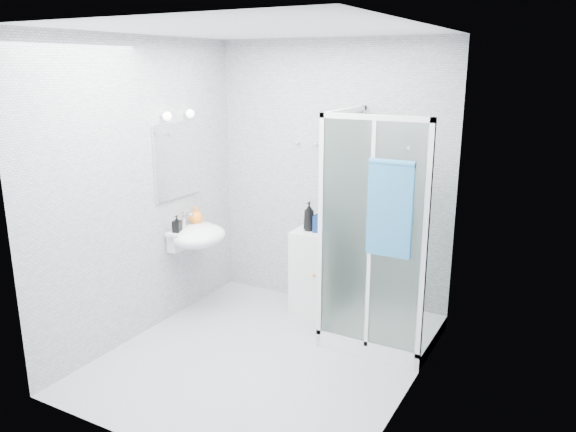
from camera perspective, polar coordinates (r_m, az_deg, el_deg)
The scene contains 12 objects.
room at distance 4.32m, azimuth -2.82°, elevation 0.95°, with size 2.40×2.60×2.60m.
shower_enclosure at distance 4.97m, azimuth 8.67°, elevation -7.64°, with size 0.90×0.95×2.00m.
wall_basin at distance 5.36m, azimuth -9.23°, elevation -2.02°, with size 0.46×0.56×0.35m.
mirror at distance 5.32m, azimuth -11.25°, elevation 5.56°, with size 0.02×0.60×0.70m, color white.
vanity_lights at distance 5.24m, azimuth -11.06°, elevation 10.06°, with size 0.10×0.40×0.08m.
wall_hooks at distance 5.46m, azimuth 1.85°, elevation 7.35°, with size 0.23×0.06×0.03m.
storage_cabinet at distance 5.48m, azimuth 2.41°, elevation -5.65°, with size 0.35×0.37×0.83m.
hand_towel at distance 4.26m, azimuth 10.33°, elevation 0.96°, with size 0.35×0.05×0.74m.
shampoo_bottle_a at distance 5.33m, azimuth 2.15°, elevation -0.03°, with size 0.11×0.11×0.28m, color black.
shampoo_bottle_b at distance 5.29m, azimuth 3.25°, elevation -0.37°, with size 0.11×0.11×0.24m, color navy.
soap_dispenser_orange at distance 5.51m, azimuth -9.30°, elevation 0.09°, with size 0.13×0.13×0.17m, color orange.
soap_dispenser_black at distance 5.26m, azimuth -11.21°, elevation -0.79°, with size 0.07×0.07×0.16m, color black.
Camera 1 is at (2.21, -3.56, 2.35)m, focal length 35.00 mm.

